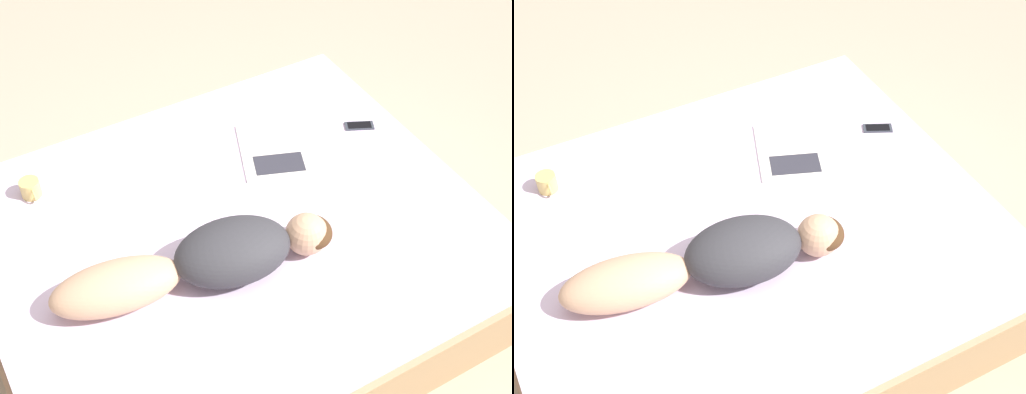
# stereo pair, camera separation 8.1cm
# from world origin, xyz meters

# --- Properties ---
(ground_plane) EXTENTS (12.00, 12.00, 0.00)m
(ground_plane) POSITION_xyz_m (0.00, 0.00, 0.00)
(ground_plane) COLOR #B7A88E
(bed) EXTENTS (1.81, 2.21, 0.53)m
(bed) POSITION_xyz_m (0.00, 0.00, 0.26)
(bed) COLOR tan
(bed) RESTS_ON ground_plane
(person) EXTENTS (0.45, 1.20, 0.22)m
(person) POSITION_xyz_m (0.23, -0.23, 0.63)
(person) COLOR tan
(person) RESTS_ON bed
(open_magazine) EXTENTS (0.51, 0.46, 0.01)m
(open_magazine) POSITION_xyz_m (-0.30, 0.41, 0.54)
(open_magazine) COLOR silver
(open_magazine) RESTS_ON bed
(coffee_mug) EXTENTS (0.13, 0.09, 0.09)m
(coffee_mug) POSITION_xyz_m (-0.59, -0.71, 0.58)
(coffee_mug) COLOR tan
(coffee_mug) RESTS_ON bed
(cell_phone) EXTENTS (0.12, 0.16, 0.01)m
(cell_phone) POSITION_xyz_m (-0.25, 0.88, 0.54)
(cell_phone) COLOR #333842
(cell_phone) RESTS_ON bed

